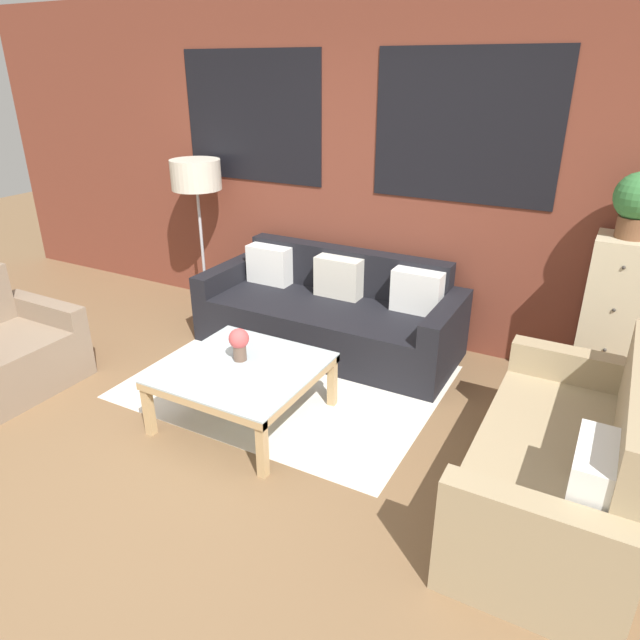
% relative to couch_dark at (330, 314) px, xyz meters
% --- Properties ---
extents(ground_plane, '(16.00, 16.00, 0.00)m').
position_rel_couch_dark_xyz_m(ground_plane, '(-0.08, -1.95, -0.28)').
color(ground_plane, brown).
extents(wall_back_brick, '(8.40, 0.09, 2.80)m').
position_rel_couch_dark_xyz_m(wall_back_brick, '(-0.08, 0.49, 1.12)').
color(wall_back_brick, brown).
rests_on(wall_back_brick, ground_plane).
extents(rug, '(2.22, 1.73, 0.00)m').
position_rel_couch_dark_xyz_m(rug, '(0.02, -0.72, -0.28)').
color(rug, silver).
rests_on(rug, ground_plane).
extents(couch_dark, '(2.18, 0.88, 0.78)m').
position_rel_couch_dark_xyz_m(couch_dark, '(0.00, 0.00, 0.00)').
color(couch_dark, black).
rests_on(couch_dark, ground_plane).
extents(settee_vintage, '(0.80, 1.63, 0.92)m').
position_rel_couch_dark_xyz_m(settee_vintage, '(2.02, -1.23, 0.03)').
color(settee_vintage, tan).
rests_on(settee_vintage, ground_plane).
extents(armchair_corner, '(0.80, 0.89, 0.84)m').
position_rel_couch_dark_xyz_m(armchair_corner, '(-1.83, -1.76, -0.01)').
color(armchair_corner, '#84705B').
rests_on(armchair_corner, ground_plane).
extents(coffee_table, '(0.96, 0.96, 0.40)m').
position_rel_couch_dark_xyz_m(coffee_table, '(0.02, -1.29, 0.07)').
color(coffee_table, silver).
rests_on(coffee_table, ground_plane).
extents(floor_lamp, '(0.46, 0.46, 1.44)m').
position_rel_couch_dark_xyz_m(floor_lamp, '(-1.46, 0.15, 0.98)').
color(floor_lamp, '#B2B2B7').
rests_on(floor_lamp, ground_plane).
extents(drawer_cabinet, '(0.39, 0.39, 1.18)m').
position_rel_couch_dark_xyz_m(drawer_cabinet, '(2.10, 0.22, 0.31)').
color(drawer_cabinet, '#C6B793').
rests_on(drawer_cabinet, ground_plane).
extents(potted_plant, '(0.31, 0.31, 0.43)m').
position_rel_couch_dark_xyz_m(potted_plant, '(2.10, 0.22, 1.14)').
color(potted_plant, brown).
rests_on(potted_plant, drawer_cabinet).
extents(flower_vase, '(0.14, 0.14, 0.23)m').
position_rel_couch_dark_xyz_m(flower_vase, '(-0.05, -1.22, 0.25)').
color(flower_vase, brown).
rests_on(flower_vase, coffee_table).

